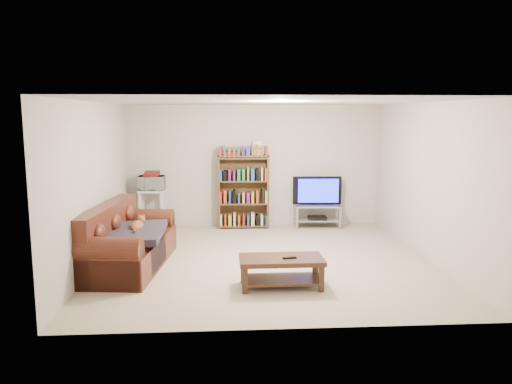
{
  "coord_description": "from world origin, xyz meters",
  "views": [
    {
      "loc": [
        -0.6,
        -7.39,
        2.21
      ],
      "look_at": [
        -0.1,
        0.4,
        1.0
      ],
      "focal_mm": 35.0,
      "sensor_mm": 36.0,
      "label": 1
    }
  ],
  "objects": [
    {
      "name": "remote",
      "position": [
        0.22,
        -1.26,
        0.4
      ],
      "size": [
        0.18,
        0.08,
        0.02
      ],
      "primitive_type": "cube",
      "rotation": [
        0.0,
        0.0,
        0.15
      ],
      "color": "black",
      "rests_on": "coffee_table"
    },
    {
      "name": "floor",
      "position": [
        0.0,
        0.0,
        0.0
      ],
      "size": [
        5.0,
        5.0,
        0.0
      ],
      "primitive_type": "plane",
      "color": "#C4AF92",
      "rests_on": "ground"
    },
    {
      "name": "sofa",
      "position": [
        -2.07,
        -0.2,
        0.32
      ],
      "size": [
        1.15,
        2.24,
        0.92
      ],
      "rotation": [
        0.0,
        0.0,
        -0.11
      ],
      "color": "#4A1E13",
      "rests_on": "floor"
    },
    {
      "name": "microwave_stand",
      "position": [
        -1.99,
        2.15,
        0.51
      ],
      "size": [
        0.5,
        0.37,
        0.79
      ],
      "rotation": [
        0.0,
        0.0,
        -0.03
      ],
      "color": "silver",
      "rests_on": "floor"
    },
    {
      "name": "coffee_table",
      "position": [
        0.12,
        -1.22,
        0.27
      ],
      "size": [
        1.08,
        0.55,
        0.39
      ],
      "rotation": [
        0.0,
        0.0,
        0.0
      ],
      "color": "#3A2114",
      "rests_on": "floor"
    },
    {
      "name": "game_boxes",
      "position": [
        -1.99,
        2.15,
        1.08
      ],
      "size": [
        0.29,
        0.26,
        0.05
      ],
      "primitive_type": "cube",
      "rotation": [
        0.0,
        0.0,
        -0.03
      ],
      "color": "maroon",
      "rests_on": "microwave"
    },
    {
      "name": "dvd_player",
      "position": [
        1.24,
        2.2,
        0.19
      ],
      "size": [
        0.37,
        0.27,
        0.06
      ],
      "primitive_type": "cube",
      "rotation": [
        0.0,
        0.0,
        -0.05
      ],
      "color": "black",
      "rests_on": "tv_stand"
    },
    {
      "name": "ceiling",
      "position": [
        0.0,
        0.0,
        2.4
      ],
      "size": [
        5.0,
        5.0,
        0.0
      ],
      "primitive_type": "plane",
      "rotation": [
        3.14,
        0.0,
        0.0
      ],
      "color": "white",
      "rests_on": "ground"
    },
    {
      "name": "microwave",
      "position": [
        -1.99,
        2.15,
        0.92
      ],
      "size": [
        0.49,
        0.34,
        0.27
      ],
      "primitive_type": "imported",
      "rotation": [
        0.0,
        0.0,
        -0.03
      ],
      "color": "silver",
      "rests_on": "microwave_stand"
    },
    {
      "name": "shelf_clutter",
      "position": [
        -0.13,
        2.29,
        1.54
      ],
      "size": [
        0.73,
        0.23,
        0.28
      ],
      "rotation": [
        0.0,
        0.0,
        -0.02
      ],
      "color": "silver",
      "rests_on": "bookshelf"
    },
    {
      "name": "wall_front",
      "position": [
        0.0,
        -2.5,
        1.2
      ],
      "size": [
        5.0,
        0.0,
        5.0
      ],
      "primitive_type": "plane",
      "rotation": [
        -1.57,
        0.0,
        0.0
      ],
      "color": "beige",
      "rests_on": "ground"
    },
    {
      "name": "bookshelf",
      "position": [
        -0.23,
        2.28,
        0.74
      ],
      "size": [
        1.0,
        0.33,
        1.44
      ],
      "rotation": [
        0.0,
        0.0,
        -0.02
      ],
      "color": "#51381C",
      "rests_on": "floor"
    },
    {
      "name": "wall_back",
      "position": [
        0.0,
        2.5,
        1.2
      ],
      "size": [
        5.0,
        0.0,
        5.0
      ],
      "primitive_type": "plane",
      "rotation": [
        1.57,
        0.0,
        0.0
      ],
      "color": "beige",
      "rests_on": "ground"
    },
    {
      "name": "blanket",
      "position": [
        -1.91,
        -0.37,
        0.54
      ],
      "size": [
        0.86,
        1.1,
        0.19
      ],
      "primitive_type": "cube",
      "rotation": [
        0.05,
        -0.04,
        -0.03
      ],
      "color": "#2C2630",
      "rests_on": "sofa"
    },
    {
      "name": "television",
      "position": [
        1.24,
        2.2,
        0.73
      ],
      "size": [
        0.97,
        0.17,
        0.56
      ],
      "primitive_type": "imported",
      "rotation": [
        0.0,
        0.0,
        3.09
      ],
      "color": "black",
      "rests_on": "tv_stand"
    },
    {
      "name": "wall_left",
      "position": [
        -2.5,
        0.0,
        1.2
      ],
      "size": [
        0.0,
        5.0,
        5.0
      ],
      "primitive_type": "plane",
      "rotation": [
        1.57,
        0.0,
        1.57
      ],
      "color": "beige",
      "rests_on": "ground"
    },
    {
      "name": "cat",
      "position": [
        -1.88,
        -0.17,
        0.6
      ],
      "size": [
        0.3,
        0.61,
        0.18
      ],
      "primitive_type": null,
      "rotation": [
        0.0,
        0.0,
        -0.11
      ],
      "color": "brown",
      "rests_on": "sofa"
    },
    {
      "name": "tv_stand",
      "position": [
        1.24,
        2.2,
        0.31
      ],
      "size": [
        0.92,
        0.45,
        0.45
      ],
      "rotation": [
        0.0,
        0.0,
        -0.05
      ],
      "color": "#999EA3",
      "rests_on": "floor"
    },
    {
      "name": "wall_right",
      "position": [
        2.5,
        0.0,
        1.2
      ],
      "size": [
        0.0,
        5.0,
        5.0
      ],
      "primitive_type": "plane",
      "rotation": [
        1.57,
        0.0,
        -1.57
      ],
      "color": "beige",
      "rests_on": "ground"
    }
  ]
}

